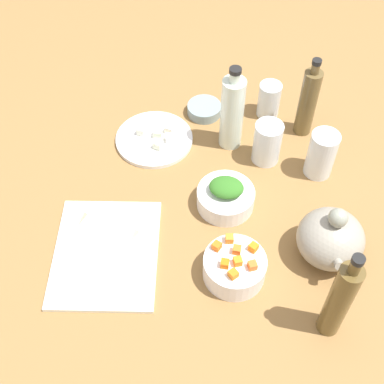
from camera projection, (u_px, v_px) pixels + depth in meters
tabletop at (192, 208)px, 134.92cm from camera, size 190.00×190.00×3.00cm
cutting_board at (104, 253)px, 124.02cm from camera, size 30.44×24.85×1.00cm
plate_tofu at (153, 139)px, 147.40cm from camera, size 21.62×21.62×1.20cm
bowl_greens at (224, 200)px, 131.42cm from camera, size 14.49×14.49×5.15cm
bowl_carrots at (233, 267)px, 118.64cm from camera, size 14.31×14.31×6.14cm
bowl_small_side at (203, 109)px, 153.70cm from camera, size 9.89×9.89×3.04cm
teapot at (329, 238)px, 119.39cm from camera, size 17.14×15.48×16.63cm
bottle_0 at (231, 112)px, 138.60cm from camera, size 6.27×6.27×25.66cm
bottle_1 at (306, 102)px, 142.03cm from camera, size 4.94×4.94×24.60cm
bottle_2 at (337, 300)px, 103.56cm from camera, size 4.87×4.87×27.87cm
drinking_glass_0 at (266, 143)px, 138.91cm from camera, size 7.50×7.50×12.20cm
drinking_glass_1 at (268, 100)px, 150.76cm from camera, size 6.42×6.42×10.50cm
drinking_glass_2 at (320, 154)px, 135.46cm from camera, size 7.35×7.35×13.44cm
carrot_cube_0 at (235, 250)px, 116.90cm from camera, size 2.13×2.13×1.80cm
carrot_cube_1 at (251, 265)px, 114.40cm from camera, size 2.21×2.21×1.80cm
carrot_cube_2 at (231, 274)px, 113.07cm from camera, size 2.52×2.52×1.80cm
carrot_cube_3 at (223, 264)px, 114.68cm from camera, size 2.06×2.06×1.80cm
carrot_cube_4 at (228, 239)px, 118.76cm from camera, size 1.82×1.82×1.80cm
carrot_cube_5 at (252, 247)px, 117.34cm from camera, size 2.53×2.53×1.80cm
carrot_cube_6 at (215, 246)px, 117.55cm from camera, size 2.52×2.52×1.80cm
carrot_cube_7 at (236, 261)px, 115.06cm from camera, size 2.12×2.12×1.80cm
chopped_greens_mound at (225, 189)px, 128.04cm from camera, size 8.26×9.60×3.50cm
tofu_cube_0 at (156, 133)px, 146.39cm from camera, size 2.47×2.47×2.20cm
tofu_cube_1 at (140, 131)px, 147.04cm from camera, size 2.80×2.80×2.20cm
tofu_cube_2 at (168, 129)px, 147.44cm from camera, size 2.90×2.90×2.20cm
tofu_cube_3 at (157, 145)px, 143.66cm from camera, size 2.94×2.94×2.20cm
tofu_cube_4 at (168, 138)px, 145.24cm from camera, size 2.37×2.37×2.20cm
dumpling_0 at (94, 244)px, 123.71cm from camera, size 6.74×6.51×2.12cm
dumpling_1 at (138, 235)px, 125.37cm from camera, size 5.41×5.18×2.14cm
dumpling_2 at (87, 218)px, 127.95cm from camera, size 6.66×6.79×3.12cm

